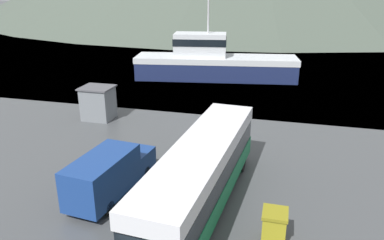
# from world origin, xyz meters

# --- Properties ---
(water_surface) EXTENTS (240.00, 240.00, 0.00)m
(water_surface) POSITION_xyz_m (0.00, 139.46, 0.00)
(water_surface) COLOR slate
(water_surface) RESTS_ON ground
(tour_bus) EXTENTS (3.43, 12.74, 3.41)m
(tour_bus) POSITION_xyz_m (0.30, 5.96, 1.91)
(tour_bus) COLOR #146B3D
(tour_bus) RESTS_ON ground
(delivery_van) EXTENTS (2.65, 6.38, 2.41)m
(delivery_van) POSITION_xyz_m (-4.60, 5.89, 1.28)
(delivery_van) COLOR navy
(delivery_van) RESTS_ON ground
(fishing_boat) EXTENTS (18.81, 7.11, 10.90)m
(fishing_boat) POSITION_xyz_m (-4.53, 32.27, 1.97)
(fishing_boat) COLOR #19234C
(fishing_boat) RESTS_ON water_surface
(storage_bin) EXTENTS (1.07, 1.14, 1.47)m
(storage_bin) POSITION_xyz_m (3.88, 4.16, 0.75)
(storage_bin) COLOR olive
(storage_bin) RESTS_ON ground
(dock_kiosk) EXTENTS (2.52, 2.22, 2.69)m
(dock_kiosk) POSITION_xyz_m (-10.77, 16.41, 1.36)
(dock_kiosk) COLOR slate
(dock_kiosk) RESTS_ON ground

